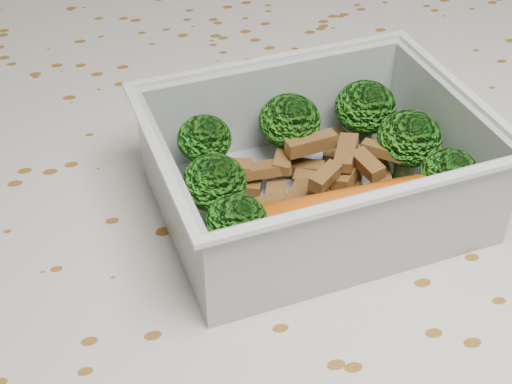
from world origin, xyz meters
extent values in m
cube|color=brown|center=(0.00, 0.00, 0.73)|extent=(1.40, 0.90, 0.04)
cube|color=beige|center=(0.00, 0.00, 0.75)|extent=(1.46, 0.96, 0.01)
cube|color=beige|center=(0.00, 0.48, 0.66)|extent=(1.46, 0.01, 0.18)
cube|color=silver|center=(0.04, 0.00, 0.76)|extent=(0.20, 0.16, 0.00)
cube|color=silver|center=(0.03, 0.06, 0.79)|extent=(0.18, 0.02, 0.06)
cube|color=silver|center=(0.05, -0.07, 0.79)|extent=(0.18, 0.02, 0.06)
cube|color=silver|center=(0.13, 0.01, 0.79)|extent=(0.02, 0.13, 0.06)
cube|color=silver|center=(-0.05, -0.01, 0.79)|extent=(0.02, 0.13, 0.06)
cube|color=silver|center=(0.03, 0.07, 0.82)|extent=(0.20, 0.03, 0.00)
cube|color=silver|center=(0.05, -0.08, 0.82)|extent=(0.20, 0.03, 0.00)
cube|color=silver|center=(0.13, 0.01, 0.82)|extent=(0.02, 0.14, 0.00)
cube|color=silver|center=(-0.06, -0.01, 0.82)|extent=(0.02, 0.14, 0.00)
cylinder|color=#608C3F|center=(-0.02, 0.03, 0.77)|extent=(0.01, 0.01, 0.02)
ellipsoid|color=#2F8F17|center=(-0.02, 0.03, 0.79)|extent=(0.03, 0.03, 0.03)
cylinder|color=#608C3F|center=(0.04, 0.04, 0.77)|extent=(0.01, 0.01, 0.02)
ellipsoid|color=#2F8F17|center=(0.04, 0.04, 0.79)|extent=(0.04, 0.04, 0.03)
cylinder|color=#608C3F|center=(0.09, 0.04, 0.77)|extent=(0.01, 0.01, 0.02)
ellipsoid|color=#2F8F17|center=(0.09, 0.04, 0.79)|extent=(0.04, 0.04, 0.03)
cylinder|color=#608C3F|center=(-0.02, -0.01, 0.77)|extent=(0.01, 0.01, 0.02)
ellipsoid|color=#2F8F17|center=(-0.02, -0.01, 0.79)|extent=(0.04, 0.04, 0.03)
cylinder|color=#608C3F|center=(0.10, 0.00, 0.77)|extent=(0.01, 0.01, 0.02)
ellipsoid|color=#2F8F17|center=(0.10, 0.00, 0.79)|extent=(0.04, 0.04, 0.03)
cylinder|color=#608C3F|center=(-0.02, -0.05, 0.77)|extent=(0.01, 0.01, 0.02)
ellipsoid|color=#2F8F17|center=(-0.02, -0.05, 0.79)|extent=(0.03, 0.03, 0.03)
cylinder|color=#608C3F|center=(0.11, -0.04, 0.77)|extent=(0.01, 0.01, 0.02)
ellipsoid|color=#2F8F17|center=(0.11, -0.04, 0.79)|extent=(0.03, 0.03, 0.03)
cube|color=olive|center=(0.01, 0.02, 0.78)|extent=(0.03, 0.01, 0.01)
cube|color=olive|center=(0.05, -0.01, 0.77)|extent=(0.02, 0.03, 0.01)
cube|color=olive|center=(0.09, 0.00, 0.79)|extent=(0.03, 0.03, 0.01)
cube|color=olive|center=(0.04, 0.02, 0.79)|extent=(0.03, 0.01, 0.01)
cube|color=olive|center=(0.02, -0.02, 0.77)|extent=(0.03, 0.02, 0.01)
cube|color=olive|center=(0.00, 0.01, 0.77)|extent=(0.03, 0.02, 0.01)
cube|color=olive|center=(0.09, 0.00, 0.77)|extent=(0.02, 0.03, 0.01)
cube|color=olive|center=(0.07, 0.03, 0.77)|extent=(0.03, 0.02, 0.01)
cube|color=olive|center=(-0.01, 0.02, 0.78)|extent=(0.03, 0.02, 0.01)
cube|color=olive|center=(-0.01, 0.03, 0.78)|extent=(0.01, 0.03, 0.01)
cube|color=olive|center=(0.08, 0.04, 0.77)|extent=(0.02, 0.04, 0.01)
cube|color=olive|center=(0.06, -0.01, 0.77)|extent=(0.02, 0.02, 0.01)
cube|color=olive|center=(0.03, 0.00, 0.77)|extent=(0.03, 0.03, 0.01)
cube|color=olive|center=(0.00, -0.01, 0.77)|extent=(0.03, 0.02, 0.01)
cube|color=olive|center=(0.01, 0.00, 0.77)|extent=(0.02, 0.04, 0.01)
cube|color=olive|center=(0.06, 0.00, 0.78)|extent=(0.02, 0.03, 0.01)
cube|color=olive|center=(0.07, -0.01, 0.79)|extent=(0.02, 0.03, 0.01)
cube|color=olive|center=(0.04, 0.02, 0.77)|extent=(0.03, 0.02, 0.01)
cube|color=olive|center=(0.04, -0.01, 0.79)|extent=(0.02, 0.02, 0.01)
cube|color=olive|center=(0.05, 0.01, 0.77)|extent=(0.03, 0.03, 0.01)
cube|color=olive|center=(0.06, 0.01, 0.79)|extent=(0.03, 0.04, 0.01)
cube|color=olive|center=(0.03, 0.02, 0.78)|extent=(0.02, 0.03, 0.01)
cylinder|color=#CE530F|center=(0.05, -0.04, 0.78)|extent=(0.14, 0.03, 0.03)
sphere|color=#CE530F|center=(0.12, -0.04, 0.78)|extent=(0.03, 0.03, 0.03)
sphere|color=#CE530F|center=(-0.02, -0.05, 0.78)|extent=(0.03, 0.03, 0.03)
camera|label=1|loc=(-0.08, -0.32, 1.05)|focal=50.00mm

